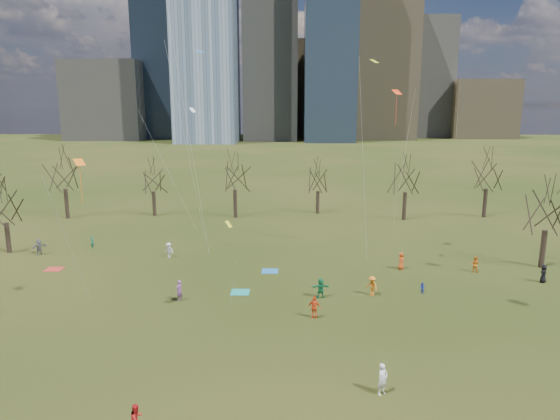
{
  "coord_description": "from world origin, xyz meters",
  "views": [
    {
      "loc": [
        0.84,
        -30.11,
        15.85
      ],
      "look_at": [
        0.0,
        12.0,
        7.0
      ],
      "focal_mm": 32.0,
      "sensor_mm": 36.0,
      "label": 1
    }
  ],
  "objects_px": {
    "blanket_navy": "(270,271)",
    "blanket_teal": "(240,292)",
    "person_1": "(383,379)",
    "person_4": "(314,307)",
    "blanket_crimson": "(54,269)",
    "person_2": "(137,419)"
  },
  "relations": [
    {
      "from": "blanket_navy",
      "to": "blanket_teal",
      "type": "bearing_deg",
      "value": -112.7
    },
    {
      "from": "person_1",
      "to": "person_4",
      "type": "xyz_separation_m",
      "value": [
        -3.31,
        10.12,
        -0.05
      ]
    },
    {
      "from": "blanket_teal",
      "to": "blanket_crimson",
      "type": "xyz_separation_m",
      "value": [
        -18.97,
        5.8,
        0.0
      ]
    },
    {
      "from": "blanket_teal",
      "to": "person_1",
      "type": "bearing_deg",
      "value": -58.26
    },
    {
      "from": "blanket_navy",
      "to": "person_1",
      "type": "distance_m",
      "value": 22.19
    },
    {
      "from": "blanket_crimson",
      "to": "person_4",
      "type": "xyz_separation_m",
      "value": [
        25.15,
        -11.02,
        0.85
      ]
    },
    {
      "from": "person_2",
      "to": "blanket_crimson",
      "type": "bearing_deg",
      "value": 50.0
    },
    {
      "from": "blanket_navy",
      "to": "person_1",
      "type": "height_order",
      "value": "person_1"
    },
    {
      "from": "blanket_crimson",
      "to": "person_1",
      "type": "height_order",
      "value": "person_1"
    },
    {
      "from": "blanket_navy",
      "to": "person_4",
      "type": "distance_m",
      "value": 11.55
    },
    {
      "from": "person_2",
      "to": "blanket_navy",
      "type": "bearing_deg",
      "value": 4.92
    },
    {
      "from": "person_1",
      "to": "person_4",
      "type": "distance_m",
      "value": 10.65
    },
    {
      "from": "blanket_crimson",
      "to": "person_4",
      "type": "distance_m",
      "value": 27.47
    },
    {
      "from": "blanket_navy",
      "to": "person_2",
      "type": "relative_size",
      "value": 0.99
    },
    {
      "from": "blanket_crimson",
      "to": "person_2",
      "type": "xyz_separation_m",
      "value": [
        15.79,
        -24.85,
        0.79
      ]
    },
    {
      "from": "person_1",
      "to": "person_2",
      "type": "xyz_separation_m",
      "value": [
        -12.66,
        -3.71,
        -0.12
      ]
    },
    {
      "from": "blanket_teal",
      "to": "person_4",
      "type": "distance_m",
      "value": 8.13
    },
    {
      "from": "person_1",
      "to": "person_2",
      "type": "relative_size",
      "value": 1.14
    },
    {
      "from": "person_1",
      "to": "person_4",
      "type": "height_order",
      "value": "person_1"
    },
    {
      "from": "person_2",
      "to": "blanket_teal",
      "type": "bearing_deg",
      "value": 8.1
    },
    {
      "from": "blanket_crimson",
      "to": "person_2",
      "type": "distance_m",
      "value": 29.46
    },
    {
      "from": "blanket_teal",
      "to": "person_2",
      "type": "distance_m",
      "value": 19.33
    }
  ]
}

